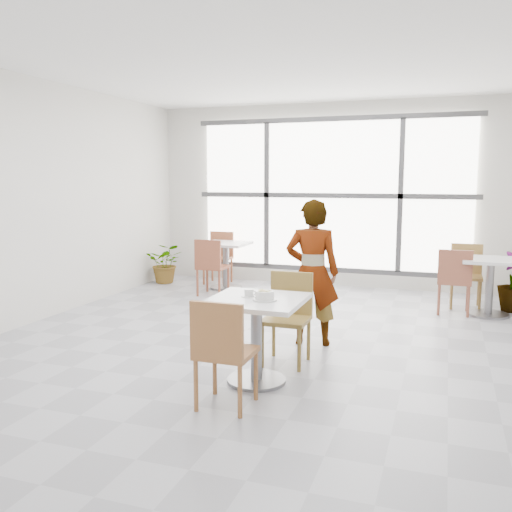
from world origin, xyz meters
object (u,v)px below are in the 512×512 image
(oatmeal_bowl, at_px, (265,295))
(bg_chair_left_near, at_px, (211,263))
(coffee_cup, at_px, (249,293))
(bg_table_right, at_px, (490,279))
(main_table, at_px, (256,324))
(chair_far, at_px, (288,311))
(chair_near, at_px, (222,347))
(bg_chair_left_far, at_px, (220,254))
(bg_chair_right_far, at_px, (466,271))
(bg_chair_right_near, at_px, (454,277))
(bg_table_left, at_px, (226,259))
(person, at_px, (312,273))
(plant_left, at_px, (166,263))

(oatmeal_bowl, xyz_separation_m, bg_chair_left_near, (-1.92, 3.20, -0.29))
(coffee_cup, xyz_separation_m, bg_table_right, (2.16, 3.20, -0.29))
(main_table, height_order, bg_chair_left_near, bg_chair_left_near)
(oatmeal_bowl, bearing_deg, chair_far, 88.60)
(chair_near, xyz_separation_m, bg_chair_left_far, (-2.07, 4.83, 0.00))
(bg_chair_right_far, bearing_deg, oatmeal_bowl, -114.62)
(bg_table_right, height_order, bg_chair_right_far, bg_chair_right_far)
(chair_far, xyz_separation_m, bg_chair_left_far, (-2.24, 3.56, 0.00))
(oatmeal_bowl, xyz_separation_m, bg_chair_right_far, (1.71, 3.74, -0.29))
(main_table, bearing_deg, bg_chair_right_near, 62.15)
(chair_far, height_order, bg_table_left, chair_far)
(person, relative_size, bg_chair_right_near, 1.80)
(bg_chair_left_near, distance_m, bg_chair_right_near, 3.48)
(bg_chair_left_far, xyz_separation_m, bg_chair_right_near, (3.78, -1.07, 0.00))
(bg_chair_left_far, distance_m, plant_left, 0.93)
(bg_table_left, distance_m, bg_table_right, 3.95)
(coffee_cup, bearing_deg, bg_table_right, 55.89)
(chair_far, relative_size, bg_chair_right_near, 1.00)
(coffee_cup, relative_size, bg_chair_left_far, 0.18)
(oatmeal_bowl, relative_size, bg_chair_left_near, 0.24)
(main_table, distance_m, bg_chair_left_far, 4.70)
(bg_table_left, bearing_deg, chair_far, -58.23)
(bg_chair_left_near, height_order, bg_chair_left_far, same)
(person, xyz_separation_m, bg_chair_right_far, (1.62, 2.43, -0.28))
(chair_far, distance_m, bg_table_right, 3.27)
(main_table, bearing_deg, bg_chair_left_near, 120.14)
(bg_table_right, relative_size, bg_chair_right_near, 0.86)
(main_table, distance_m, bg_table_left, 4.19)
(main_table, distance_m, coffee_cup, 0.27)
(oatmeal_bowl, bearing_deg, person, 85.66)
(bg_chair_right_far, bearing_deg, chair_far, -119.04)
(main_table, bearing_deg, coffee_cup, 155.06)
(oatmeal_bowl, bearing_deg, plant_left, 128.14)
(bg_chair_right_near, bearing_deg, coffee_cup, 60.73)
(main_table, relative_size, person, 0.51)
(bg_table_right, distance_m, bg_chair_left_near, 3.91)
(bg_table_left, relative_size, bg_chair_left_far, 0.86)
(chair_near, xyz_separation_m, bg_chair_right_near, (1.70, 3.76, 0.00))
(bg_table_left, distance_m, plant_left, 1.16)
(chair_near, height_order, chair_far, same)
(coffee_cup, bearing_deg, main_table, -24.94)
(bg_table_right, bearing_deg, plant_left, 172.90)
(coffee_cup, height_order, person, person)
(main_table, relative_size, plant_left, 1.17)
(bg_chair_right_far, bearing_deg, bg_table_right, -58.81)
(bg_table_left, bearing_deg, chair_near, -68.01)
(chair_far, xyz_separation_m, person, (0.08, 0.63, 0.28))
(chair_near, bearing_deg, bg_table_right, -118.91)
(coffee_cup, xyz_separation_m, bg_chair_right_far, (1.89, 3.65, -0.28))
(person, relative_size, bg_chair_left_near, 1.80)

